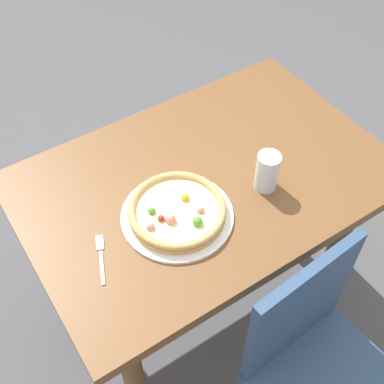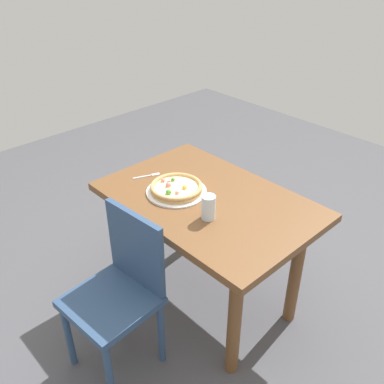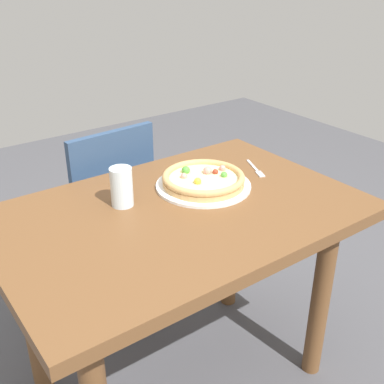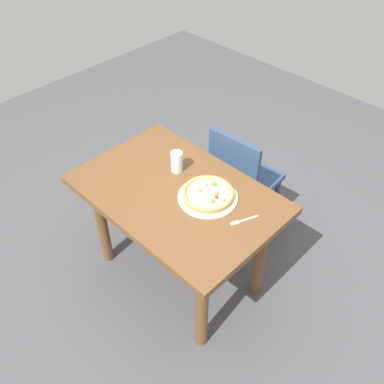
{
  "view_description": "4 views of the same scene",
  "coord_description": "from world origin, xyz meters",
  "px_view_note": "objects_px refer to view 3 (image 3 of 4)",
  "views": [
    {
      "loc": [
        -0.63,
        -0.87,
        1.95
      ],
      "look_at": [
        -0.08,
        -0.04,
        0.78
      ],
      "focal_mm": 46.82,
      "sensor_mm": 36.0,
      "label": 1
    },
    {
      "loc": [
        1.36,
        -1.4,
        2.01
      ],
      "look_at": [
        -0.08,
        -0.04,
        0.78
      ],
      "focal_mm": 39.75,
      "sensor_mm": 36.0,
      "label": 2
    },
    {
      "loc": [
        0.76,
        1.11,
        1.49
      ],
      "look_at": [
        -0.08,
        -0.04,
        0.78
      ],
      "focal_mm": 44.43,
      "sensor_mm": 36.0,
      "label": 3
    },
    {
      "loc": [
        -1.3,
        1.2,
        2.39
      ],
      "look_at": [
        -0.08,
        -0.04,
        0.78
      ],
      "focal_mm": 39.41,
      "sensor_mm": 36.0,
      "label": 4
    }
  ],
  "objects_px": {
    "dining_table": "(180,241)",
    "chair_near": "(103,210)",
    "pizza": "(203,179)",
    "fork": "(256,170)",
    "plate": "(203,185)",
    "drinking_glass": "(122,187)"
  },
  "relations": [
    {
      "from": "dining_table",
      "to": "chair_near",
      "type": "bearing_deg",
      "value": -90.46
    },
    {
      "from": "pizza",
      "to": "fork",
      "type": "xyz_separation_m",
      "value": [
        -0.25,
        0.0,
        -0.03
      ]
    },
    {
      "from": "chair_near",
      "to": "plate",
      "type": "height_order",
      "value": "chair_near"
    },
    {
      "from": "plate",
      "to": "drinking_glass",
      "type": "height_order",
      "value": "drinking_glass"
    },
    {
      "from": "pizza",
      "to": "drinking_glass",
      "type": "bearing_deg",
      "value": -8.9
    },
    {
      "from": "dining_table",
      "to": "drinking_glass",
      "type": "xyz_separation_m",
      "value": [
        0.13,
        -0.13,
        0.19
      ]
    },
    {
      "from": "dining_table",
      "to": "pizza",
      "type": "relative_size",
      "value": 4.03
    },
    {
      "from": "plate",
      "to": "fork",
      "type": "distance_m",
      "value": 0.25
    },
    {
      "from": "plate",
      "to": "pizza",
      "type": "height_order",
      "value": "pizza"
    },
    {
      "from": "chair_near",
      "to": "pizza",
      "type": "xyz_separation_m",
      "value": [
        -0.16,
        0.52,
        0.3
      ]
    },
    {
      "from": "dining_table",
      "to": "fork",
      "type": "height_order",
      "value": "fork"
    },
    {
      "from": "chair_near",
      "to": "drinking_glass",
      "type": "bearing_deg",
      "value": -110.64
    },
    {
      "from": "pizza",
      "to": "drinking_glass",
      "type": "relative_size",
      "value": 2.23
    },
    {
      "from": "dining_table",
      "to": "fork",
      "type": "distance_m",
      "value": 0.44
    },
    {
      "from": "chair_near",
      "to": "fork",
      "type": "relative_size",
      "value": 5.6
    },
    {
      "from": "chair_near",
      "to": "pizza",
      "type": "height_order",
      "value": "chair_near"
    },
    {
      "from": "chair_near",
      "to": "drinking_glass",
      "type": "distance_m",
      "value": 0.6
    },
    {
      "from": "chair_near",
      "to": "plate",
      "type": "bearing_deg",
      "value": -77.43
    },
    {
      "from": "plate",
      "to": "pizza",
      "type": "xyz_separation_m",
      "value": [
        -0.0,
        -0.0,
        0.03
      ]
    },
    {
      "from": "chair_near",
      "to": "fork",
      "type": "bearing_deg",
      "value": -56.2
    },
    {
      "from": "dining_table",
      "to": "fork",
      "type": "xyz_separation_m",
      "value": [
        -0.41,
        -0.08,
        0.12
      ]
    },
    {
      "from": "chair_near",
      "to": "fork",
      "type": "distance_m",
      "value": 0.72
    }
  ]
}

